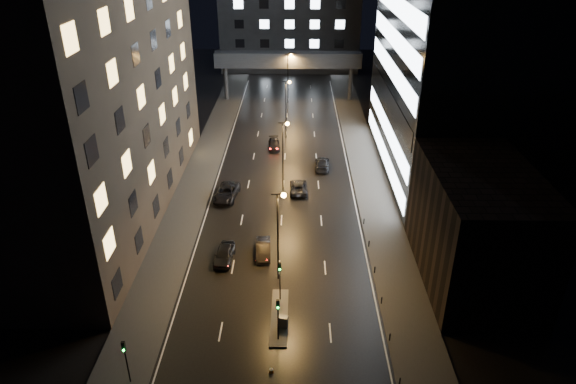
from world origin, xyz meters
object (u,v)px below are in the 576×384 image
Objects in this scene: car_away_a at (224,254)px; car_away_c at (226,193)px; car_toward_b at (322,164)px; car_away_d at (274,144)px; utility_cabinet at (283,322)px; car_toward_a at (299,187)px; car_away_b at (263,249)px.

car_away_c is at bearing 99.83° from car_away_a.
car_away_c reaches higher than car_toward_b.
car_away_c is at bearing -112.45° from car_away_d.
car_toward_b is at bearing 95.59° from utility_cabinet.
car_away_b is at bearing 74.58° from car_toward_a.
utility_cabinet is (6.75, -10.58, -0.09)m from car_away_a.
car_away_a is at bearing -167.89° from car_away_b.
car_away_d is at bearing 86.38° from car_away_a.
utility_cabinet is at bearing 85.90° from car_toward_a.
car_away_c is at bearing 11.07° from car_toward_a.
car_away_b is at bearing -59.18° from car_away_c.
car_away_b is 0.90× the size of car_toward_a.
car_away_d is at bearing 86.79° from car_away_b.
car_toward_b is (7.58, 23.29, 0.01)m from car_away_b.
car_toward_a is at bearing 68.39° from car_toward_b.
car_away_a is at bearing 67.45° from car_toward_b.
car_away_a reaches higher than car_away_d.
car_away_a is 12.55m from utility_cabinet.
utility_cabinet is at bearing -81.20° from car_away_b.
car_toward_a reaches higher than utility_cabinet.
car_away_b is 14.59m from car_away_c.
car_away_a is 0.94× the size of car_toward_a.
car_away_d is (5.73, 17.76, -0.16)m from car_away_c.
car_away_d is 4.07× the size of utility_cabinet.
car_away_a reaches higher than utility_cabinet.
car_toward_b reaches higher than car_toward_a.
car_away_d is 16.17m from car_toward_a.
car_away_b is 0.99× the size of car_away_d.
car_away_a is at bearing 62.75° from car_toward_a.
car_away_c is 26.47m from utility_cabinet.
car_away_c reaches higher than car_away_a.
car_toward_b is at bearing 68.67° from car_away_b.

